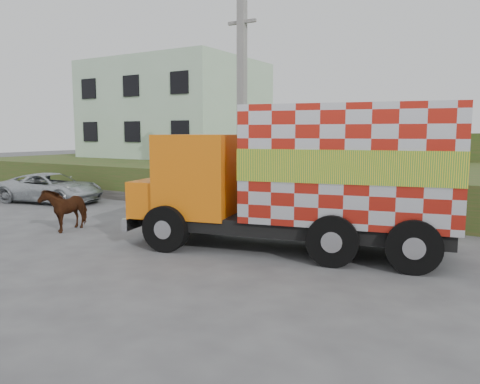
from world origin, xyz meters
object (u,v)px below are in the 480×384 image
Objects in this scene: cow at (65,208)px; suv at (52,188)px; pedestrian at (303,152)px; utility_pole at (242,106)px; cargo_truck at (305,177)px.

suv is at bearing 134.54° from cow.
suv is at bearing 39.57° from pedestrian.
cow is at bearing -114.16° from utility_pole.
utility_pole is 2.99m from pedestrian.
utility_pole reaches higher than suv.
cow is at bearing 75.85° from pedestrian.
pedestrian is at bearing -79.50° from suv.
suv is (-5.37, 3.56, -0.04)m from cow.
pedestrian reaches higher than suv.
utility_pole is 1.73× the size of suv.
utility_pole is at bearing 122.64° from cargo_truck.
pedestrian reaches higher than cow.
cargo_truck is (4.70, -4.71, -2.17)m from utility_pole.
pedestrian is (4.79, 7.46, 1.60)m from cow.
cargo_truck is at bearing -109.77° from suv.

